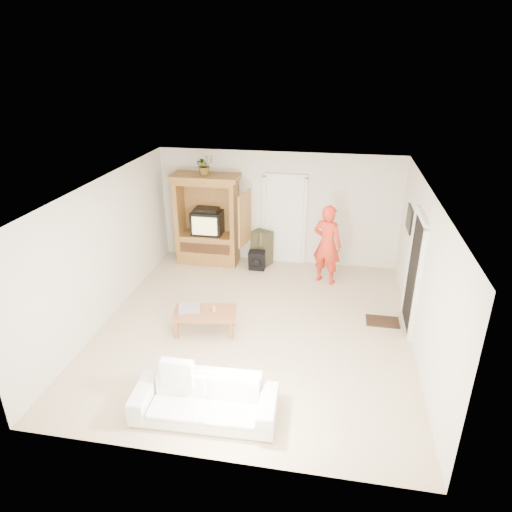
% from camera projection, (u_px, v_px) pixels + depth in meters
% --- Properties ---
extents(floor, '(6.00, 6.00, 0.00)m').
position_uv_depth(floor, '(255.00, 327.00, 8.29)').
color(floor, tan).
rests_on(floor, ground).
extents(ceiling, '(6.00, 6.00, 0.00)m').
position_uv_depth(ceiling, '(255.00, 188.00, 7.23)').
color(ceiling, white).
rests_on(ceiling, floor).
extents(wall_back, '(5.50, 0.00, 5.50)m').
position_uv_depth(wall_back, '(278.00, 208.00, 10.46)').
color(wall_back, silver).
rests_on(wall_back, floor).
extents(wall_front, '(5.50, 0.00, 5.50)m').
position_uv_depth(wall_front, '(206.00, 374.00, 5.06)').
color(wall_front, silver).
rests_on(wall_front, floor).
extents(wall_left, '(0.00, 6.00, 6.00)m').
position_uv_depth(wall_left, '(105.00, 251.00, 8.21)').
color(wall_left, silver).
rests_on(wall_left, floor).
extents(wall_right, '(0.00, 6.00, 6.00)m').
position_uv_depth(wall_right, '(423.00, 275.00, 7.31)').
color(wall_right, silver).
rests_on(wall_right, floor).
extents(armoire, '(1.82, 1.14, 2.10)m').
position_uv_depth(armoire, '(209.00, 225.00, 10.57)').
color(armoire, olive).
rests_on(armoire, floor).
extents(door_back, '(0.85, 0.05, 2.04)m').
position_uv_depth(door_back, '(284.00, 221.00, 10.52)').
color(door_back, white).
rests_on(door_back, floor).
extents(doorway_right, '(0.05, 0.90, 2.04)m').
position_uv_depth(doorway_right, '(414.00, 274.00, 7.97)').
color(doorway_right, black).
rests_on(doorway_right, floor).
extents(framed_picture, '(0.03, 0.60, 0.48)m').
position_uv_depth(framed_picture, '(409.00, 219.00, 8.90)').
color(framed_picture, black).
rests_on(framed_picture, wall_right).
extents(doormat, '(0.60, 0.40, 0.02)m').
position_uv_depth(doormat, '(382.00, 321.00, 8.45)').
color(doormat, '#382316').
rests_on(doormat, floor).
extents(plant, '(0.53, 0.52, 0.44)m').
position_uv_depth(plant, '(204.00, 165.00, 9.97)').
color(plant, '#4C7238').
rests_on(plant, armoire).
extents(man, '(0.74, 0.63, 1.74)m').
position_uv_depth(man, '(327.00, 245.00, 9.61)').
color(man, red).
rests_on(man, floor).
extents(sofa, '(1.97, 0.83, 0.57)m').
position_uv_depth(sofa, '(205.00, 399.00, 6.15)').
color(sofa, white).
rests_on(sofa, floor).
extents(coffee_table, '(1.17, 0.77, 0.41)m').
position_uv_depth(coffee_table, '(205.00, 314.00, 8.03)').
color(coffee_table, '#945B33').
rests_on(coffee_table, floor).
extents(towel, '(0.44, 0.37, 0.08)m').
position_uv_depth(towel, '(190.00, 308.00, 8.04)').
color(towel, '#DE4A4E').
rests_on(towel, coffee_table).
extents(candle, '(0.08, 0.08, 0.10)m').
position_uv_depth(candle, '(214.00, 308.00, 8.01)').
color(candle, tan).
rests_on(candle, coffee_table).
extents(backpack_black, '(0.37, 0.22, 0.45)m').
position_uv_depth(backpack_black, '(257.00, 261.00, 10.40)').
color(backpack_black, black).
rests_on(backpack_black, floor).
extents(backpack_olive, '(0.52, 0.46, 0.81)m').
position_uv_depth(backpack_olive, '(262.00, 248.00, 10.64)').
color(backpack_olive, '#47442B').
rests_on(backpack_olive, floor).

